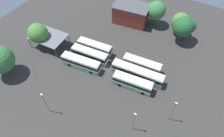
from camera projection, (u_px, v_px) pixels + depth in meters
ground_plane at (112, 68)px, 56.93m from camera, size 92.38×92.38×0.00m
bus_row0_slot0 at (81, 63)px, 55.68m from camera, size 11.49×3.90×3.47m
bus_row0_slot1 at (90, 55)px, 57.64m from camera, size 11.11×3.54×3.47m
bus_row0_slot2 at (95, 47)px, 59.57m from camera, size 10.75×3.48×3.47m
bus_row1_slot0 at (133, 83)px, 51.34m from camera, size 10.56×3.66×3.47m
bus_row1_slot1 at (137, 73)px, 53.37m from camera, size 14.38×3.70×3.47m
bus_row1_slot2 at (142, 65)px, 55.23m from camera, size 10.82×3.48×3.47m
depot_building at (131, 13)px, 67.97m from camera, size 12.81×9.09×6.43m
maintenance_shelter at (48, 37)px, 59.87m from camera, size 10.81×7.96×3.85m
lamp_post_far_corner at (173, 111)px, 43.73m from camera, size 0.56×0.28×7.57m
lamp_post_mid_lot at (45, 102)px, 45.02m from camera, size 0.56×0.28×7.59m
lamp_post_near_entrance at (134, 121)px, 42.30m from camera, size 0.56×0.28×7.38m
tree_east_edge at (0, 60)px, 51.30m from camera, size 7.35×7.35×9.30m
tree_north_edge at (183, 27)px, 59.56m from camera, size 6.11×6.11×8.78m
tree_northeast at (156, 10)px, 64.93m from camera, size 6.11×6.11×8.75m
tree_south_edge at (38, 33)px, 58.59m from camera, size 5.93×5.93×8.14m
tree_west_edge at (189, 26)px, 60.24m from camera, size 4.50×4.50×7.73m
tree_northwest at (181, 22)px, 62.65m from camera, size 5.68×5.68×7.63m
puddle_between_rows at (144, 63)px, 58.06m from camera, size 2.35×2.35×0.01m
puddle_near_shelter at (112, 63)px, 58.08m from camera, size 2.04×2.04×0.01m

